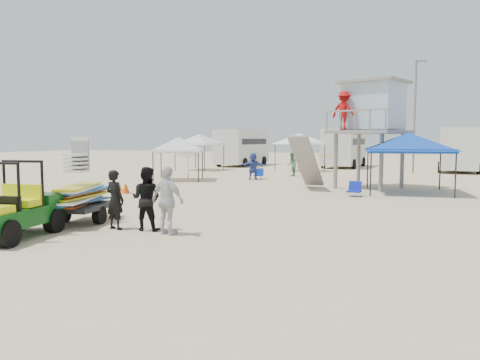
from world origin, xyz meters
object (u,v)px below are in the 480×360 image
at_px(utility_cart, 10,203).
at_px(canopy_blue, 409,136).
at_px(surf_trailer, 80,192).
at_px(lifeguard_tower, 369,110).
at_px(man_left, 115,200).

height_order(utility_cart, canopy_blue, canopy_blue).
height_order(surf_trailer, lifeguard_tower, lifeguard_tower).
bearing_deg(canopy_blue, lifeguard_tower, 145.48).
bearing_deg(utility_cart, surf_trailer, 89.89).
height_order(man_left, canopy_blue, canopy_blue).
bearing_deg(man_left, surf_trailer, -3.57).
bearing_deg(surf_trailer, utility_cart, -90.11).
xyz_separation_m(surf_trailer, canopy_blue, (7.78, 12.15, 1.68)).
bearing_deg(man_left, canopy_blue, -109.08).
height_order(utility_cart, man_left, utility_cart).
height_order(utility_cart, lifeguard_tower, lifeguard_tower).
distance_m(utility_cart, canopy_blue, 16.53).
xyz_separation_m(man_left, canopy_blue, (6.26, 12.45, 1.77)).
bearing_deg(man_left, utility_cart, 60.83).
distance_m(surf_trailer, man_left, 1.55).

